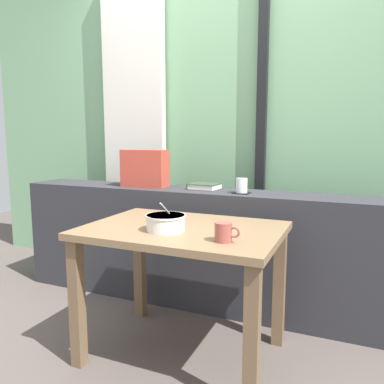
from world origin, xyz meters
TOP-DOWN VIEW (x-y plane):
  - ground at (0.00, 0.00)m, footprint 8.00×8.00m
  - outdoor_backdrop at (0.00, 1.10)m, footprint 4.80×0.08m
  - curtain_left_panel at (-0.84, 1.00)m, footprint 0.56×0.06m
  - window_divider_post at (0.22, 1.03)m, footprint 0.07×0.05m
  - dark_console_ledge at (0.00, 0.55)m, footprint 2.80×0.34m
  - breakfast_table at (0.09, -0.07)m, footprint 0.98×0.70m
  - coaster_square at (0.23, 0.51)m, footprint 0.10×0.10m
  - juice_glass at (0.23, 0.51)m, footprint 0.07×0.07m
  - closed_book at (-0.05, 0.60)m, footprint 0.21×0.17m
  - throw_pillow at (-0.48, 0.55)m, footprint 0.33×0.15m
  - soup_bowl at (0.05, -0.17)m, footprint 0.19×0.19m
  - ceramic_mug at (0.37, -0.25)m, footprint 0.11×0.08m

SIDE VIEW (x-z plane):
  - ground at x=0.00m, z-range 0.00..0.00m
  - dark_console_ledge at x=0.00m, z-range 0.00..0.79m
  - breakfast_table at x=0.09m, z-range 0.23..0.92m
  - soup_bowl at x=0.05m, z-range 0.65..0.80m
  - ceramic_mug at x=0.37m, z-range 0.69..0.77m
  - coaster_square at x=0.23m, z-range 0.79..0.79m
  - closed_book at x=-0.05m, z-range 0.79..0.83m
  - juice_glass at x=0.23m, z-range 0.79..0.88m
  - throw_pillow at x=-0.48m, z-range 0.79..1.05m
  - curtain_left_panel at x=-0.84m, z-range 0.00..2.50m
  - window_divider_post at x=0.22m, z-range 0.00..2.60m
  - outdoor_backdrop at x=0.00m, z-range 0.00..2.80m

